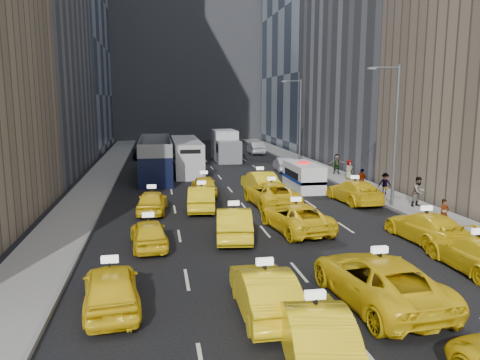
# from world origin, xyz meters

# --- Properties ---
(ground) EXTENTS (160.00, 160.00, 0.00)m
(ground) POSITION_xyz_m (0.00, 0.00, 0.00)
(ground) COLOR black
(ground) RESTS_ON ground
(sidewalk_west) EXTENTS (3.00, 90.00, 0.15)m
(sidewalk_west) POSITION_xyz_m (-10.50, 25.00, 0.07)
(sidewalk_west) COLOR gray
(sidewalk_west) RESTS_ON ground
(sidewalk_east) EXTENTS (3.00, 90.00, 0.15)m
(sidewalk_east) POSITION_xyz_m (10.50, 25.00, 0.07)
(sidewalk_east) COLOR gray
(sidewalk_east) RESTS_ON ground
(curb_west) EXTENTS (0.15, 90.00, 0.18)m
(curb_west) POSITION_xyz_m (-9.05, 25.00, 0.09)
(curb_west) COLOR slate
(curb_west) RESTS_ON ground
(curb_east) EXTENTS (0.15, 90.00, 0.18)m
(curb_east) POSITION_xyz_m (9.05, 25.00, 0.09)
(curb_east) COLOR slate
(curb_east) RESTS_ON ground
(building_backdrop) EXTENTS (30.00, 12.00, 40.00)m
(building_backdrop) POSITION_xyz_m (0.00, 72.00, 20.00)
(building_backdrop) COLOR slate
(building_backdrop) RESTS_ON ground
(streetlight_near) EXTENTS (2.15, 0.22, 9.00)m
(streetlight_near) POSITION_xyz_m (9.18, 12.00, 4.92)
(streetlight_near) COLOR #595B60
(streetlight_near) RESTS_ON ground
(streetlight_far) EXTENTS (2.15, 0.22, 9.00)m
(streetlight_far) POSITION_xyz_m (9.18, 32.00, 4.92)
(streetlight_far) COLOR #595B60
(streetlight_far) RESTS_ON ground
(taxi_1) EXTENTS (2.25, 4.91, 1.56)m
(taxi_1) POSITION_xyz_m (-1.50, -4.17, 0.78)
(taxi_1) COLOR yellow
(taxi_1) RESTS_ON ground
(taxi_4) EXTENTS (2.24, 4.58, 1.50)m
(taxi_4) POSITION_xyz_m (-7.10, -0.18, 0.75)
(taxi_4) COLOR yellow
(taxi_4) RESTS_ON ground
(taxi_5) EXTENTS (1.67, 4.70, 1.54)m
(taxi_5) POSITION_xyz_m (-2.22, -1.39, 0.77)
(taxi_5) COLOR yellow
(taxi_5) RESTS_ON ground
(taxi_6) EXTENTS (3.21, 6.19, 1.67)m
(taxi_6) POSITION_xyz_m (1.76, -1.25, 0.83)
(taxi_6) COLOR yellow
(taxi_6) RESTS_ON ground
(taxi_7) EXTENTS (2.10, 5.00, 1.44)m
(taxi_7) POSITION_xyz_m (7.09, 0.87, 0.72)
(taxi_7) COLOR yellow
(taxi_7) RESTS_ON ground
(taxi_8) EXTENTS (1.97, 4.11, 1.35)m
(taxi_8) POSITION_xyz_m (-5.98, 6.35, 0.68)
(taxi_8) COLOR yellow
(taxi_8) RESTS_ON ground
(taxi_9) EXTENTS (2.28, 4.99, 1.59)m
(taxi_9) POSITION_xyz_m (-1.83, 7.06, 0.79)
(taxi_9) COLOR yellow
(taxi_9) RESTS_ON ground
(taxi_10) EXTENTS (3.16, 5.65, 1.49)m
(taxi_10) POSITION_xyz_m (1.62, 7.88, 0.75)
(taxi_10) COLOR yellow
(taxi_10) RESTS_ON ground
(taxi_11) EXTENTS (2.40, 5.12, 1.44)m
(taxi_11) POSITION_xyz_m (7.33, 4.97, 0.72)
(taxi_11) COLOR yellow
(taxi_11) RESTS_ON ground
(taxi_12) EXTENTS (2.05, 4.32, 1.43)m
(taxi_12) POSITION_xyz_m (-5.88, 13.28, 0.71)
(taxi_12) COLOR yellow
(taxi_12) RESTS_ON ground
(taxi_13) EXTENTS (2.10, 4.81, 1.54)m
(taxi_13) POSITION_xyz_m (-2.81, 13.52, 0.77)
(taxi_13) COLOR yellow
(taxi_13) RESTS_ON ground
(taxi_14) EXTENTS (2.99, 5.87, 1.59)m
(taxi_14) POSITION_xyz_m (1.79, 13.92, 0.79)
(taxi_14) COLOR yellow
(taxi_14) RESTS_ON ground
(taxi_15) EXTENTS (2.58, 5.42, 1.53)m
(taxi_15) POSITION_xyz_m (7.56, 13.93, 0.76)
(taxi_15) COLOR yellow
(taxi_15) RESTS_ON ground
(taxi_16) EXTENTS (1.77, 4.27, 1.45)m
(taxi_16) POSITION_xyz_m (-2.18, 18.29, 0.72)
(taxi_16) COLOR yellow
(taxi_16) RESTS_ON ground
(taxi_17) EXTENTS (2.11, 5.05, 1.62)m
(taxi_17) POSITION_xyz_m (2.02, 18.41, 0.81)
(taxi_17) COLOR yellow
(taxi_17) RESTS_ON ground
(nypd_van) EXTENTS (2.53, 5.29, 2.19)m
(nypd_van) POSITION_xyz_m (5.61, 19.05, 0.99)
(nypd_van) COLOR white
(nypd_van) RESTS_ON ground
(double_decker) EXTENTS (3.37, 12.05, 3.47)m
(double_decker) POSITION_xyz_m (-5.66, 26.94, 1.72)
(double_decker) COLOR black
(double_decker) RESTS_ON ground
(city_bus) EXTENTS (3.79, 12.20, 3.10)m
(city_bus) POSITION_xyz_m (-2.72, 30.26, 1.54)
(city_bus) COLOR silver
(city_bus) RESTS_ON ground
(box_truck) EXTENTS (3.40, 7.75, 3.43)m
(box_truck) POSITION_xyz_m (2.29, 38.00, 1.69)
(box_truck) COLOR silver
(box_truck) RESTS_ON ground
(misc_car_0) EXTENTS (1.80, 4.27, 1.37)m
(misc_car_0) POSITION_xyz_m (6.61, 28.54, 0.69)
(misc_car_0) COLOR #A6A8AD
(misc_car_0) RESTS_ON ground
(misc_car_1) EXTENTS (2.80, 5.35, 1.44)m
(misc_car_1) POSITION_xyz_m (-7.16, 41.48, 0.72)
(misc_car_1) COLOR black
(misc_car_1) RESTS_ON ground
(misc_car_2) EXTENTS (2.13, 4.72, 1.34)m
(misc_car_2) POSITION_xyz_m (2.85, 45.72, 0.67)
(misc_car_2) COLOR gray
(misc_car_2) RESTS_ON ground
(misc_car_3) EXTENTS (2.15, 4.27, 1.39)m
(misc_car_3) POSITION_xyz_m (-2.49, 43.50, 0.70)
(misc_car_3) COLOR black
(misc_car_3) RESTS_ON ground
(misc_car_4) EXTENTS (1.76, 4.82, 1.58)m
(misc_car_4) POSITION_xyz_m (7.12, 43.80, 0.79)
(misc_car_4) COLOR #A3A4AA
(misc_car_4) RESTS_ON ground
(pedestrian_0) EXTENTS (0.60, 0.44, 1.53)m
(pedestrian_0) POSITION_xyz_m (9.43, 6.64, 0.91)
(pedestrian_0) COLOR gray
(pedestrian_0) RESTS_ON sidewalk_east
(pedestrian_1) EXTENTS (1.03, 0.76, 1.91)m
(pedestrian_1) POSITION_xyz_m (10.84, 11.50, 1.10)
(pedestrian_1) COLOR gray
(pedestrian_1) RESTS_ON sidewalk_east
(pedestrian_2) EXTENTS (1.08, 0.64, 1.56)m
(pedestrian_2) POSITION_xyz_m (10.57, 15.45, 0.93)
(pedestrian_2) COLOR gray
(pedestrian_2) RESTS_ON sidewalk_east
(pedestrian_3) EXTENTS (1.06, 0.71, 1.66)m
(pedestrian_3) POSITION_xyz_m (9.46, 16.98, 0.98)
(pedestrian_3) COLOR gray
(pedestrian_3) RESTS_ON sidewalk_east
(pedestrian_4) EXTENTS (0.92, 0.74, 1.65)m
(pedestrian_4) POSITION_xyz_m (10.70, 22.20, 0.98)
(pedestrian_4) COLOR gray
(pedestrian_4) RESTS_ON sidewalk_east
(pedestrian_5) EXTENTS (1.72, 0.60, 1.82)m
(pedestrian_5) POSITION_xyz_m (10.82, 25.32, 1.06)
(pedestrian_5) COLOR gray
(pedestrian_5) RESTS_ON sidewalk_east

